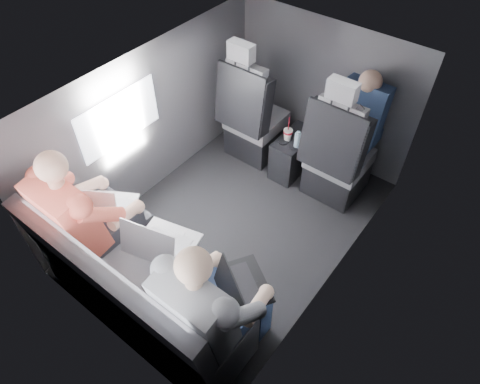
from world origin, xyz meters
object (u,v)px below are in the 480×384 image
Objects in this scene: rear_bench at (139,292)px; laptop_white at (107,204)px; front_seat_left at (253,121)px; front_seat_right at (337,160)px; water_bottle at (297,140)px; laptop_silver at (161,242)px; center_console at (293,154)px; passenger_rear_right at (213,306)px; passenger_rear_left at (89,216)px; soda_cup at (288,134)px; passenger_front_right at (362,115)px; laptop_black at (239,286)px.

rear_bench reaches higher than laptop_white.
front_seat_left is 1.00× the size of front_seat_right.
water_bottle is 0.38× the size of laptop_silver.
rear_bench is 3.67× the size of laptop_white.
front_seat_right is 2.64× the size of center_console.
rear_bench is at bearing -171.02° from passenger_rear_right.
laptop_white is 0.34× the size of passenger_rear_right.
passenger_rear_left reaches higher than passenger_rear_right.
soda_cup is 0.35× the size of passenger_front_right.
laptop_silver reaches higher than center_console.
passenger_rear_left reaches higher than laptop_silver.
passenger_front_right reaches higher than soda_cup.
passenger_front_right is at bearing 76.59° from laptop_silver.
front_seat_right is 7.53× the size of water_bottle.
front_seat_left and front_seat_right have the same top height.
soda_cup is 1.90m from passenger_rear_right.
center_console is 1.81m from laptop_black.
center_console is at bearing 73.21° from laptop_white.
passenger_front_right is at bearing 28.86° from soda_cup.
rear_bench is 1.24× the size of passenger_rear_left.
passenger_rear_right is 1.79× the size of passenger_front_right.
laptop_silver is at bearing -104.30° from front_seat_right.
front_seat_right is at bearing 75.70° from laptop_silver.
laptop_white is (-0.06, -1.65, 0.23)m from front_seat_left.
water_bottle is 1.60m from laptop_silver.
passenger_front_right is (0.46, 1.91, 0.10)m from laptop_silver.
laptop_black is 0.38× the size of passenger_rear_left.
rear_bench reaches higher than laptop_silver.
front_seat_right is at bearing 94.65° from passenger_rear_right.
laptop_silver is at bearing -174.82° from laptop_black.
front_seat_right reaches higher than center_console.
soda_cup is 0.51× the size of laptop_black.
front_seat_left reaches higher than water_bottle.
passenger_front_right reaches higher than rear_bench.
passenger_rear_right is at bearing -70.38° from soda_cup.
soda_cup is 1.70m from laptop_white.
laptop_white is at bearing 154.00° from rear_bench.
laptop_black is at bearing -66.96° from soda_cup.
passenger_front_right reaches higher than center_console.
front_seat_left is 1.83m from passenger_rear_left.
laptop_silver is at bearing 83.50° from rear_bench.
laptop_silver is 1.97m from passenger_front_right.
passenger_rear_left is (-1.13, -0.21, 0.02)m from laptop_black.
water_bottle is at bearing 109.59° from laptop_black.
laptop_black is (0.67, -1.57, 0.17)m from soda_cup.
passenger_rear_left is at bearing -164.04° from laptop_silver.
rear_bench is 9.53× the size of water_bottle.
laptop_white is (-0.59, -1.59, 0.16)m from water_bottle.
passenger_rear_right reaches higher than front_seat_left.
front_seat_right is 0.99× the size of passenger_rear_right.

